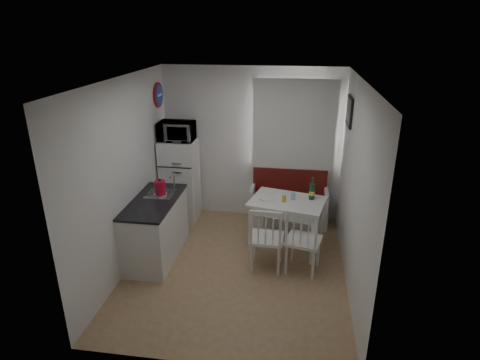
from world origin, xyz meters
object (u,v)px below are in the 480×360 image
(dining_table, at_px, (287,206))
(microwave, at_px, (177,131))
(chair_left, at_px, (266,233))
(kettle, at_px, (160,188))
(kitchen_counter, at_px, (156,228))
(bench, at_px, (288,206))
(wine_bottle, at_px, (312,189))
(chair_right, at_px, (304,235))
(fridge, at_px, (180,180))

(dining_table, bearing_deg, microwave, 172.78)
(dining_table, relative_size, chair_left, 2.33)
(microwave, distance_m, kettle, 1.17)
(kitchen_counter, height_order, bench, kitchen_counter)
(chair_left, height_order, kettle, kettle)
(wine_bottle, bearing_deg, chair_right, -97.40)
(kitchen_counter, bearing_deg, microwave, 89.06)
(dining_table, relative_size, microwave, 2.13)
(kitchen_counter, bearing_deg, bench, 35.91)
(dining_table, xyz_separation_m, wine_bottle, (0.35, 0.10, 0.26))
(kettle, relative_size, wine_bottle, 0.74)
(chair_left, relative_size, microwave, 0.91)
(bench, xyz_separation_m, fridge, (-1.85, -0.11, 0.41))
(wine_bottle, bearing_deg, kettle, -168.75)
(kitchen_counter, distance_m, fridge, 1.27)
(wine_bottle, bearing_deg, kitchen_counter, -164.85)
(bench, bearing_deg, microwave, -175.05)
(microwave, bearing_deg, kettle, -88.32)
(bench, height_order, wine_bottle, wine_bottle)
(chair_left, bearing_deg, dining_table, 70.77)
(microwave, height_order, wine_bottle, microwave)
(dining_table, relative_size, chair_right, 2.20)
(dining_table, bearing_deg, kitchen_counter, -151.59)
(kitchen_counter, distance_m, kettle, 0.60)
(microwave, distance_m, wine_bottle, 2.36)
(kitchen_counter, distance_m, bench, 2.31)
(chair_right, distance_m, microwave, 2.69)
(bench, distance_m, wine_bottle, 1.05)
(microwave, xyz_separation_m, kettle, (0.03, -1.03, -0.57))
(kitchen_counter, height_order, kettle, kitchen_counter)
(dining_table, bearing_deg, bench, 102.99)
(kitchen_counter, height_order, microwave, microwave)
(fridge, xyz_separation_m, microwave, (0.00, -0.05, 0.87))
(wine_bottle, bearing_deg, fridge, 163.64)
(bench, relative_size, chair_right, 2.40)
(bench, distance_m, chair_left, 1.57)
(bench, bearing_deg, kettle, -146.94)
(fridge, bearing_deg, dining_table, -21.97)
(kitchen_counter, bearing_deg, chair_right, -4.61)
(wine_bottle, bearing_deg, chair_left, -127.97)
(chair_right, bearing_deg, kettle, -176.11)
(bench, height_order, kettle, kettle)
(fridge, bearing_deg, bench, 3.41)
(chair_left, relative_size, wine_bottle, 1.52)
(dining_table, distance_m, chair_left, 0.72)
(bench, distance_m, chair_right, 1.57)
(kitchen_counter, relative_size, wine_bottle, 3.90)
(microwave, bearing_deg, chair_right, -33.08)
(bench, height_order, chair_left, chair_left)
(kettle, distance_m, wine_bottle, 2.21)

